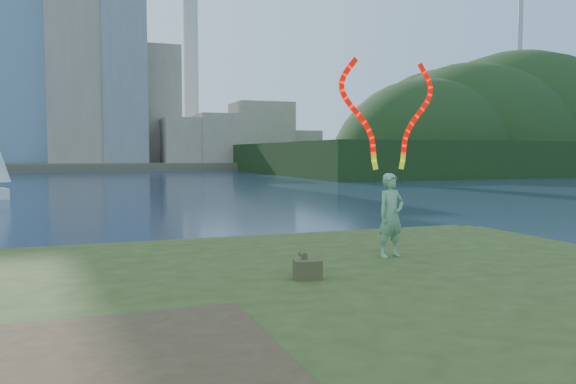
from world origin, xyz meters
name	(u,v)px	position (x,y,z in m)	size (l,w,h in m)	color
ground	(245,323)	(0.00, 0.00, 0.00)	(320.00, 320.00, 0.00)	#19253E
grassy_knoll	(296,349)	(0.00, -2.30, 0.34)	(20.00, 18.00, 0.80)	#344318
dirt_patch	(110,359)	(-2.20, -3.20, 0.81)	(3.20, 3.00, 0.02)	#47331E
far_shore	(97,165)	(0.00, 95.00, 0.60)	(320.00, 40.00, 1.20)	#4C4738
wooded_hill	(514,170)	(59.57, 59.96, 0.16)	(78.00, 50.00, 63.00)	black
woman_with_ribbons	(390,181)	(2.96, 0.52, 2.22)	(1.99, 0.54, 3.95)	#136625
canvas_bag	(307,268)	(0.81, -0.68, 0.96)	(0.45, 0.51, 0.40)	#434424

